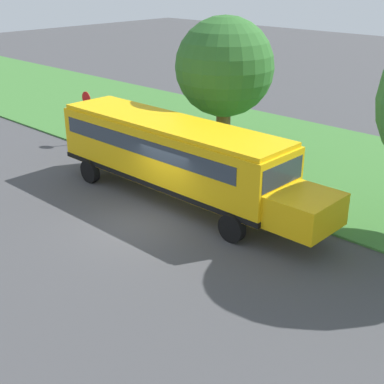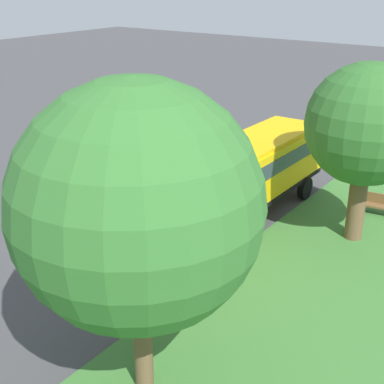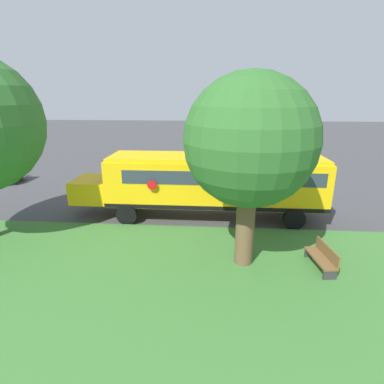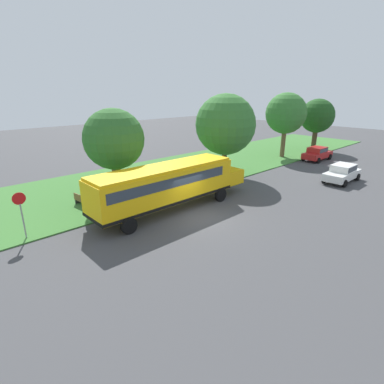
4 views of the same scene
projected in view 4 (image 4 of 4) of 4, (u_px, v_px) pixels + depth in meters
name	position (u px, v px, depth m)	size (l,w,h in m)	color
ground_plane	(201.00, 218.00, 19.45)	(120.00, 120.00, 0.00)	#424244
grass_verge	(122.00, 184.00, 26.37)	(12.00, 80.00, 0.08)	#3D7533
school_bus	(168.00, 183.00, 20.15)	(2.84, 12.42, 3.16)	yellow
car_white_nearest	(342.00, 172.00, 27.00)	(2.02, 4.40, 1.56)	silver
car_red_middle	(317.00, 153.00, 35.32)	(2.02, 4.40, 1.56)	#B21E1E
oak_tree_beside_bus	(114.00, 140.00, 21.42)	(4.40, 4.40, 6.73)	brown
oak_tree_roadside_mid	(224.00, 124.00, 27.36)	(5.53, 5.53, 7.66)	brown
oak_tree_far_end	(286.00, 113.00, 35.70)	(4.79, 4.79, 7.69)	brown
oak_tree_across_road	(317.00, 116.00, 40.12)	(4.45, 4.45, 6.87)	#4C3826
stop_sign	(21.00, 210.00, 16.15)	(0.08, 0.68, 2.74)	gray
park_bench	(83.00, 200.00, 21.19)	(1.65, 0.70, 0.92)	brown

